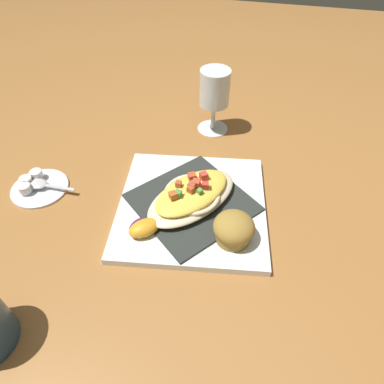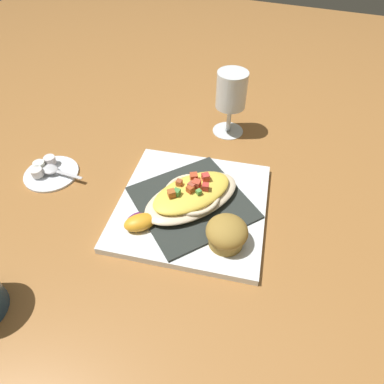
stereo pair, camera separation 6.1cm
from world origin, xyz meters
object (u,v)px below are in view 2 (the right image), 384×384
creamer_cup_0 (49,161)px  stemmed_glass (231,94)px  creamer_cup_1 (39,165)px  gratin_dish (192,195)px  muffin (227,233)px  orange_garnish (140,222)px  square_plate (192,206)px  creamer_saucer (51,173)px  creamer_cup_2 (37,172)px  spoon (51,170)px

creamer_cup_0 → stemmed_glass: bearing=40.5°
stemmed_glass → creamer_cup_1: bearing=-138.3°
creamer_cup_0 → gratin_dish: bearing=0.4°
muffin → orange_garnish: bearing=-171.6°
square_plate → stemmed_glass: (-0.01, 0.27, 0.09)m
creamer_saucer → creamer_cup_2: 0.03m
square_plate → spoon: spoon is taller
stemmed_glass → creamer_cup_0: (-0.32, -0.27, -0.08)m
creamer_saucer → square_plate: bearing=4.0°
square_plate → creamer_saucer: (-0.31, -0.02, -0.00)m
muffin → orange_garnish: (-0.15, -0.02, -0.01)m
gratin_dish → spoon: size_ratio=2.20×
gratin_dish → creamer_saucer: 0.32m
spoon → creamer_cup_0: (-0.02, 0.02, 0.00)m
gratin_dish → creamer_saucer: bearing=-175.9°
gratin_dish → creamer_cup_1: 0.34m
creamer_cup_0 → creamer_cup_2: 0.04m
muffin → creamer_cup_1: size_ratio=2.92×
spoon → creamer_cup_0: creamer_cup_0 is taller
creamer_saucer → creamer_cup_1: creamer_cup_1 is taller
stemmed_glass → creamer_cup_0: stemmed_glass is taller
creamer_cup_0 → creamer_cup_1: same height
creamer_cup_0 → spoon: bearing=-44.4°
square_plate → muffin: size_ratio=3.93×
stemmed_glass → gratin_dish: bearing=-87.3°
muffin → spoon: (-0.40, 0.04, -0.03)m
square_plate → muffin: muffin is taller
square_plate → muffin: 0.11m
square_plate → stemmed_glass: 0.28m
orange_garnish → creamer_cup_2: size_ratio=2.88×
spoon → gratin_dish: bearing=4.1°
creamer_saucer → creamer_cup_1: size_ratio=4.70×
muffin → creamer_cup_2: bearing=177.1°
orange_garnish → spoon: 0.25m
muffin → orange_garnish: 0.15m
creamer_cup_0 → creamer_cup_1: 0.02m
square_plate → stemmed_glass: size_ratio=1.82×
square_plate → spoon: size_ratio=2.80×
muffin → spoon: bearing=174.1°
gratin_dish → creamer_cup_2: (-0.33, -0.04, -0.02)m
square_plate → creamer_saucer: 0.31m
muffin → square_plate: bearing=144.0°
orange_garnish → creamer_saucer: orange_garnish is taller
orange_garnish → stemmed_glass: size_ratio=0.46×
gratin_dish → stemmed_glass: stemmed_glass is taller
creamer_cup_0 → muffin: bearing=-8.3°
stemmed_glass → creamer_saucer: stemmed_glass is taller
square_plate → orange_garnish: bearing=-127.2°
gratin_dish → spoon: bearing=-175.9°
orange_garnish → creamer_cup_0: orange_garnish is taller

